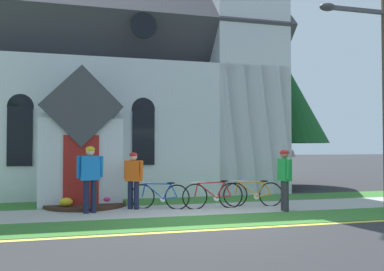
{
  "coord_description": "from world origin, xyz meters",
  "views": [
    {
      "loc": [
        -2.86,
        -9.2,
        1.76
      ],
      "look_at": [
        0.32,
        3.06,
        2.12
      ],
      "focal_mm": 37.68,
      "sensor_mm": 36.0,
      "label": 1
    }
  ],
  "objects_px": {
    "bicycle_black": "(213,195)",
    "bicycle_silver": "(160,196)",
    "roadside_conifer": "(280,98)",
    "bicycle_green": "(253,194)",
    "cyclist_in_green_jersey": "(90,173)",
    "church_sign": "(85,164)",
    "utility_pole": "(383,52)",
    "cyclist_in_red_jersey": "(285,175)",
    "cyclist_in_orange_jersey": "(133,176)"
  },
  "relations": [
    {
      "from": "bicycle_black",
      "to": "bicycle_silver",
      "type": "height_order",
      "value": "bicycle_black"
    },
    {
      "from": "roadside_conifer",
      "to": "bicycle_silver",
      "type": "bearing_deg",
      "value": -140.7
    },
    {
      "from": "bicycle_green",
      "to": "cyclist_in_green_jersey",
      "type": "bearing_deg",
      "value": -178.74
    },
    {
      "from": "bicycle_green",
      "to": "bicycle_silver",
      "type": "xyz_separation_m",
      "value": [
        -2.77,
        0.2,
        -0.01
      ]
    },
    {
      "from": "bicycle_silver",
      "to": "roadside_conifer",
      "type": "relative_size",
      "value": 0.27
    },
    {
      "from": "bicycle_black",
      "to": "cyclist_in_green_jersey",
      "type": "xyz_separation_m",
      "value": [
        -3.42,
        0.01,
        0.67
      ]
    },
    {
      "from": "bicycle_silver",
      "to": "bicycle_green",
      "type": "bearing_deg",
      "value": -4.06
    },
    {
      "from": "bicycle_green",
      "to": "bicycle_silver",
      "type": "bearing_deg",
      "value": 175.94
    },
    {
      "from": "bicycle_black",
      "to": "cyclist_in_green_jersey",
      "type": "height_order",
      "value": "cyclist_in_green_jersey"
    },
    {
      "from": "church_sign",
      "to": "utility_pole",
      "type": "relative_size",
      "value": 0.29
    },
    {
      "from": "cyclist_in_red_jersey",
      "to": "bicycle_silver",
      "type": "bearing_deg",
      "value": 158.74
    },
    {
      "from": "cyclist_in_red_jersey",
      "to": "church_sign",
      "type": "bearing_deg",
      "value": 152.66
    },
    {
      "from": "cyclist_in_red_jersey",
      "to": "roadside_conifer",
      "type": "height_order",
      "value": "roadside_conifer"
    },
    {
      "from": "bicycle_green",
      "to": "cyclist_in_green_jersey",
      "type": "xyz_separation_m",
      "value": [
        -4.7,
        -0.1,
        0.68
      ]
    },
    {
      "from": "church_sign",
      "to": "cyclist_in_orange_jersey",
      "type": "relative_size",
      "value": 1.4
    },
    {
      "from": "church_sign",
      "to": "cyclist_in_green_jersey",
      "type": "relative_size",
      "value": 1.27
    },
    {
      "from": "bicycle_black",
      "to": "cyclist_in_orange_jersey",
      "type": "bearing_deg",
      "value": 169.83
    },
    {
      "from": "church_sign",
      "to": "utility_pole",
      "type": "xyz_separation_m",
      "value": [
        7.77,
        -3.65,
        3.11
      ]
    },
    {
      "from": "church_sign",
      "to": "cyclist_in_red_jersey",
      "type": "bearing_deg",
      "value": -27.34
    },
    {
      "from": "bicycle_black",
      "to": "cyclist_in_red_jersey",
      "type": "relative_size",
      "value": 1.08
    },
    {
      "from": "bicycle_black",
      "to": "roadside_conifer",
      "type": "relative_size",
      "value": 0.3
    },
    {
      "from": "church_sign",
      "to": "bicycle_green",
      "type": "xyz_separation_m",
      "value": [
        4.83,
        -1.67,
        -0.85
      ]
    },
    {
      "from": "cyclist_in_orange_jersey",
      "to": "cyclist_in_red_jersey",
      "type": "distance_m",
      "value": 4.2
    },
    {
      "from": "bicycle_green",
      "to": "utility_pole",
      "type": "bearing_deg",
      "value": -33.91
    },
    {
      "from": "church_sign",
      "to": "bicycle_silver",
      "type": "bearing_deg",
      "value": -35.7
    },
    {
      "from": "bicycle_black",
      "to": "cyclist_in_orange_jersey",
      "type": "xyz_separation_m",
      "value": [
        -2.23,
        0.4,
        0.55
      ]
    },
    {
      "from": "church_sign",
      "to": "cyclist_in_green_jersey",
      "type": "bearing_deg",
      "value": -85.89
    },
    {
      "from": "bicycle_green",
      "to": "cyclist_in_orange_jersey",
      "type": "height_order",
      "value": "cyclist_in_orange_jersey"
    },
    {
      "from": "cyclist_in_orange_jersey",
      "to": "bicycle_black",
      "type": "bearing_deg",
      "value": -10.17
    },
    {
      "from": "cyclist_in_orange_jersey",
      "to": "utility_pole",
      "type": "bearing_deg",
      "value": -19.33
    },
    {
      "from": "bicycle_green",
      "to": "roadside_conifer",
      "type": "bearing_deg",
      "value": 56.04
    },
    {
      "from": "cyclist_in_green_jersey",
      "to": "cyclist_in_red_jersey",
      "type": "bearing_deg",
      "value": -10.52
    },
    {
      "from": "cyclist_in_green_jersey",
      "to": "utility_pole",
      "type": "xyz_separation_m",
      "value": [
        7.64,
        -1.87,
        3.27
      ]
    },
    {
      "from": "bicycle_green",
      "to": "roadside_conifer",
      "type": "distance_m",
      "value": 7.53
    },
    {
      "from": "bicycle_silver",
      "to": "cyclist_in_orange_jersey",
      "type": "bearing_deg",
      "value": 173.01
    },
    {
      "from": "cyclist_in_orange_jersey",
      "to": "utility_pole",
      "type": "relative_size",
      "value": 0.21
    },
    {
      "from": "bicycle_silver",
      "to": "roadside_conifer",
      "type": "height_order",
      "value": "roadside_conifer"
    },
    {
      "from": "cyclist_in_orange_jersey",
      "to": "roadside_conifer",
      "type": "bearing_deg",
      "value": 35.82
    },
    {
      "from": "bicycle_silver",
      "to": "utility_pole",
      "type": "height_order",
      "value": "utility_pole"
    },
    {
      "from": "bicycle_black",
      "to": "roadside_conifer",
      "type": "xyz_separation_m",
      "value": [
        4.98,
        5.6,
        3.58
      ]
    },
    {
      "from": "cyclist_in_orange_jersey",
      "to": "roadside_conifer",
      "type": "distance_m",
      "value": 9.39
    },
    {
      "from": "cyclist_in_red_jersey",
      "to": "roadside_conifer",
      "type": "relative_size",
      "value": 0.28
    },
    {
      "from": "bicycle_green",
      "to": "bicycle_black",
      "type": "height_order",
      "value": "bicycle_black"
    },
    {
      "from": "bicycle_green",
      "to": "cyclist_in_orange_jersey",
      "type": "relative_size",
      "value": 1.1
    },
    {
      "from": "cyclist_in_green_jersey",
      "to": "bicycle_silver",
      "type": "bearing_deg",
      "value": 8.84
    },
    {
      "from": "church_sign",
      "to": "bicycle_black",
      "type": "distance_m",
      "value": 4.06
    },
    {
      "from": "utility_pole",
      "to": "cyclist_in_orange_jersey",
      "type": "bearing_deg",
      "value": 160.67
    },
    {
      "from": "bicycle_green",
      "to": "bicycle_black",
      "type": "bearing_deg",
      "value": -174.99
    },
    {
      "from": "utility_pole",
      "to": "bicycle_silver",
      "type": "bearing_deg",
      "value": 159.17
    },
    {
      "from": "bicycle_black",
      "to": "cyclist_in_red_jersey",
      "type": "bearing_deg",
      "value": -28.51
    }
  ]
}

